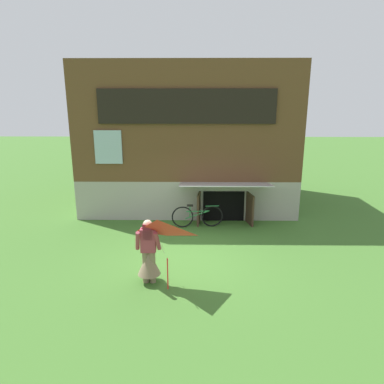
# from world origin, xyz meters

# --- Properties ---
(ground_plane) EXTENTS (60.00, 60.00, 0.00)m
(ground_plane) POSITION_xyz_m (0.00, 0.00, 0.00)
(ground_plane) COLOR #3D6B28
(log_house) EXTENTS (7.69, 6.13, 5.31)m
(log_house) POSITION_xyz_m (0.00, 5.50, 2.66)
(log_house) COLOR #9E998E
(log_house) RESTS_ON ground_plane
(person) EXTENTS (0.60, 0.52, 1.52)m
(person) POSITION_xyz_m (-0.76, -1.22, 0.64)
(person) COLOR #7F6B51
(person) RESTS_ON ground_plane
(kite) EXTENTS (1.15, 1.17, 1.60)m
(kite) POSITION_xyz_m (-0.47, -1.82, 1.27)
(kite) COLOR red
(kite) RESTS_ON ground_plane
(bicycle_green) EXTENTS (1.68, 0.19, 0.77)m
(bicycle_green) POSITION_xyz_m (0.35, 2.36, 0.37)
(bicycle_green) COLOR black
(bicycle_green) RESTS_ON ground_plane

